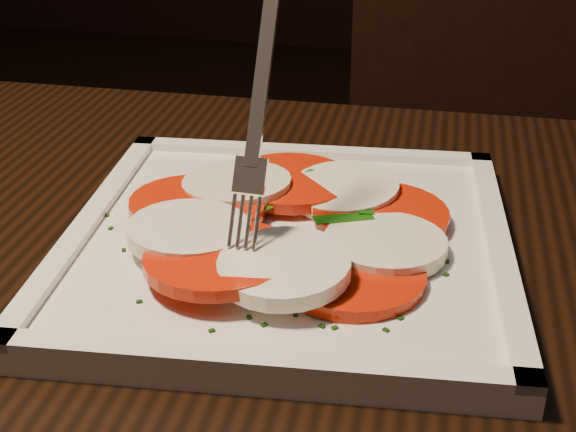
{
  "coord_description": "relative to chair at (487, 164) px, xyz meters",
  "views": [
    {
      "loc": [
        0.25,
        -0.55,
        1.02
      ],
      "look_at": [
        0.13,
        -0.1,
        0.78
      ],
      "focal_mm": 50.0,
      "sensor_mm": 36.0,
      "label": 1
    }
  ],
  "objects": [
    {
      "name": "fork",
      "position": [
        -0.15,
        -0.7,
        0.33
      ],
      "size": [
        0.04,
        0.09,
        0.16
      ],
      "primitive_type": null,
      "rotation": [
        0.0,
        0.0,
        -0.01
      ],
      "color": "white",
      "rests_on": "caprese_salad"
    },
    {
      "name": "chair",
      "position": [
        0.0,
        0.0,
        0.0
      ],
      "size": [
        0.48,
        0.48,
        0.93
      ],
      "rotation": [
        0.0,
        0.0,
        0.17
      ],
      "color": "black",
      "rests_on": "ground"
    },
    {
      "name": "plate",
      "position": [
        -0.13,
        -0.69,
        0.22
      ],
      "size": [
        0.32,
        0.32,
        0.01
      ],
      "primitive_type": "cube",
      "rotation": [
        0.0,
        0.0,
        0.12
      ],
      "color": "white",
      "rests_on": "table"
    },
    {
      "name": "caprese_salad",
      "position": [
        -0.13,
        -0.69,
        0.24
      ],
      "size": [
        0.24,
        0.24,
        0.03
      ],
      "color": "red",
      "rests_on": "plate"
    }
  ]
}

